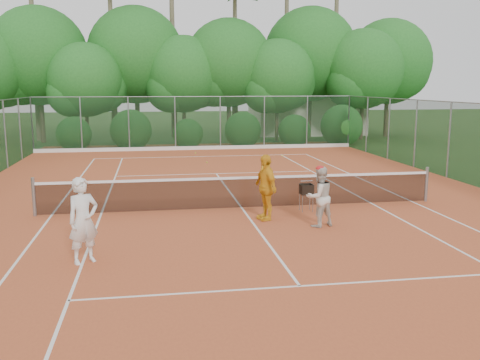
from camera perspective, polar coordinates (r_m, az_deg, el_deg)
name	(u,v)px	position (r m, az deg, el deg)	size (l,w,h in m)	color
ground	(242,209)	(16.08, 0.20, -3.09)	(120.00, 120.00, 0.00)	#254518
clay_court	(242,208)	(16.08, 0.20, -3.06)	(18.00, 36.00, 0.02)	#BA532B
club_building	(306,114)	(41.17, 7.05, 7.03)	(8.00, 5.00, 3.00)	beige
tennis_net	(242,191)	(15.97, 0.20, -1.23)	(11.97, 0.10, 1.10)	gray
player_white	(83,221)	(11.49, -16.37, -4.17)	(0.66, 0.43, 1.80)	white
player_center_grp	(319,197)	(14.03, 8.46, -1.75)	(0.91, 0.80, 1.61)	silver
player_yellow	(266,187)	(14.59, 2.74, -0.77)	(1.06, 0.44, 1.81)	gold
ball_hopper	(306,190)	(15.71, 7.10, -1.05)	(0.35, 0.35, 0.80)	gray
stray_ball_a	(207,162)	(25.34, -3.55, 1.89)	(0.07, 0.07, 0.07)	#BDD631
stray_ball_b	(196,153)	(28.89, -4.76, 2.89)	(0.07, 0.07, 0.07)	#ADCB2F
stray_ball_c	(282,156)	(27.81, 4.54, 2.61)	(0.07, 0.07, 0.07)	#EBF038
court_markings	(242,208)	(16.08, 0.20, -3.01)	(11.03, 23.83, 0.01)	white
fence_back	(198,123)	(30.62, -4.51, 6.06)	(18.07, 0.07, 3.00)	#19381E
tropical_treeline	(212,62)	(35.91, -3.00, 12.42)	(32.10, 8.49, 15.03)	brown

